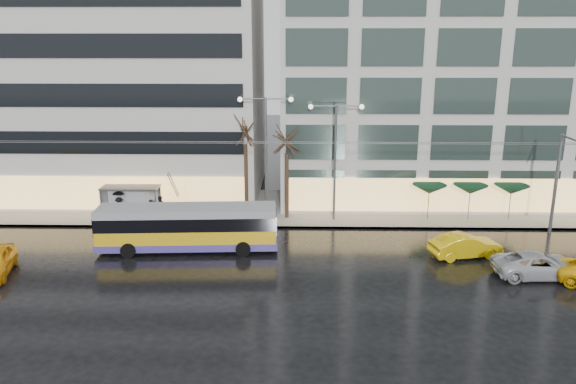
{
  "coord_description": "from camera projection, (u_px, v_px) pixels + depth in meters",
  "views": [
    {
      "loc": [
        4.38,
        -29.02,
        13.24
      ],
      "look_at": [
        3.71,
        5.0,
        3.83
      ],
      "focal_mm": 35.0,
      "sensor_mm": 36.0,
      "label": 1
    }
  ],
  "objects": [
    {
      "name": "kerb",
      "position": [
        265.0,
        227.0,
        40.24
      ],
      "size": [
        80.0,
        0.1,
        0.15
      ],
      "primitive_type": "cube",
      "color": "slate",
      "rests_on": "ground"
    },
    {
      "name": "building_right",
      "position": [
        477.0,
        45.0,
        46.15
      ],
      "size": [
        32.0,
        14.0,
        25.0
      ],
      "primitive_type": "cube",
      "color": "beige",
      "rests_on": "sidewalk"
    },
    {
      "name": "tree_a",
      "position": [
        245.0,
        126.0,
        40.28
      ],
      "size": [
        3.2,
        3.2,
        8.4
      ],
      "color": "black",
      "rests_on": "sidewalk"
    },
    {
      "name": "catenary",
      "position": [
        249.0,
        174.0,
        38.07
      ],
      "size": [
        42.24,
        5.12,
        7.0
      ],
      "color": "#595B60",
      "rests_on": "ground"
    },
    {
      "name": "pedestrian_a",
      "position": [
        151.0,
        201.0,
        41.2
      ],
      "size": [
        1.04,
        1.06,
        2.19
      ],
      "color": "black",
      "rests_on": "sidewalk"
    },
    {
      "name": "building_left",
      "position": [
        58.0,
        63.0,
        47.22
      ],
      "size": [
        34.0,
        14.0,
        22.0
      ],
      "primitive_type": "cube",
      "color": "beige",
      "rests_on": "sidewalk"
    },
    {
      "name": "taxi_b",
      "position": [
        465.0,
        246.0,
        34.84
      ],
      "size": [
        4.67,
        2.53,
        1.46
      ],
      "primitive_type": "imported",
      "rotation": [
        0.0,
        0.0,
        1.8
      ],
      "color": "gold",
      "rests_on": "ground"
    },
    {
      "name": "parasol_c",
      "position": [
        511.0,
        190.0,
        41.14
      ],
      "size": [
        2.5,
        2.5,
        2.65
      ],
      "color": "#595B60",
      "rests_on": "sidewalk"
    },
    {
      "name": "pedestrian_c",
      "position": [
        119.0,
        204.0,
        41.73
      ],
      "size": [
        1.13,
        0.93,
        2.11
      ],
      "color": "black",
      "rests_on": "sidewalk"
    },
    {
      "name": "pedestrian_b",
      "position": [
        160.0,
        207.0,
        42.03
      ],
      "size": [
        0.98,
        0.88,
        1.65
      ],
      "color": "black",
      "rests_on": "sidewalk"
    },
    {
      "name": "sedan_silver",
      "position": [
        539.0,
        265.0,
        31.97
      ],
      "size": [
        5.16,
        2.52,
        1.41
      ],
      "primitive_type": "imported",
      "rotation": [
        0.0,
        0.0,
        1.61
      ],
      "color": "#B8B7BD",
      "rests_on": "ground"
    },
    {
      "name": "sidewalk",
      "position": [
        269.0,
        207.0,
        45.01
      ],
      "size": [
        80.0,
        10.0,
        0.15
      ],
      "primitive_type": "cube",
      "color": "gray",
      "rests_on": "ground"
    },
    {
      "name": "trolleybus",
      "position": [
        188.0,
        229.0,
        35.78
      ],
      "size": [
        11.46,
        4.61,
        5.26
      ],
      "color": "gold",
      "rests_on": "ground"
    },
    {
      "name": "ground",
      "position": [
        221.0,
        281.0,
        31.57
      ],
      "size": [
        140.0,
        140.0,
        0.0
      ],
      "primitive_type": "plane",
      "color": "black",
      "rests_on": "ground"
    },
    {
      "name": "tree_b",
      "position": [
        287.0,
        135.0,
        40.6
      ],
      "size": [
        3.2,
        3.2,
        7.7
      ],
      "color": "black",
      "rests_on": "sidewalk"
    },
    {
      "name": "street_lamp_near",
      "position": [
        266.0,
        142.0,
        40.35
      ],
      "size": [
        3.96,
        0.36,
        9.03
      ],
      "color": "#595B60",
      "rests_on": "sidewalk"
    },
    {
      "name": "parasol_a",
      "position": [
        429.0,
        189.0,
        41.25
      ],
      "size": [
        2.5,
        2.5,
        2.65
      ],
      "color": "#595B60",
      "rests_on": "sidewalk"
    },
    {
      "name": "parasol_b",
      "position": [
        470.0,
        189.0,
        41.2
      ],
      "size": [
        2.5,
        2.5,
        2.65
      ],
      "color": "#595B60",
      "rests_on": "sidewalk"
    },
    {
      "name": "street_lamp_far",
      "position": [
        335.0,
        146.0,
        40.33
      ],
      "size": [
        3.96,
        0.36,
        8.53
      ],
      "color": "#595B60",
      "rests_on": "sidewalk"
    },
    {
      "name": "bus_shelter",
      "position": [
        126.0,
        195.0,
        41.51
      ],
      "size": [
        4.2,
        1.6,
        2.51
      ],
      "color": "#595B60",
      "rests_on": "sidewalk"
    }
  ]
}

